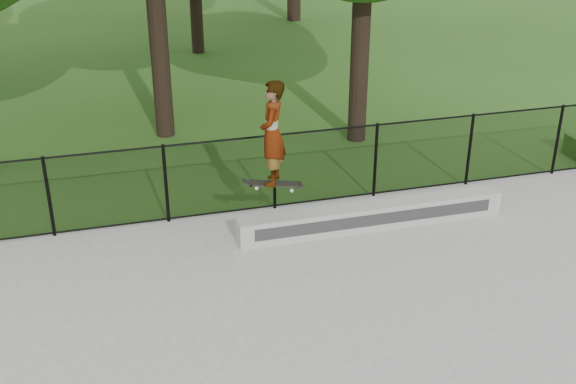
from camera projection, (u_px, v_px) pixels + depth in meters
name	position (u px, v px, depth m)	size (l,w,h in m)	color
grind_ledge	(372.00, 216.00, 12.86)	(4.89, 0.40, 0.45)	#B6B6B1
skater_airborne	(272.00, 135.00, 11.60)	(0.84, 0.75, 1.90)	black
chainlink_fence	(274.00, 172.00, 13.32)	(16.06, 0.06, 1.50)	black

